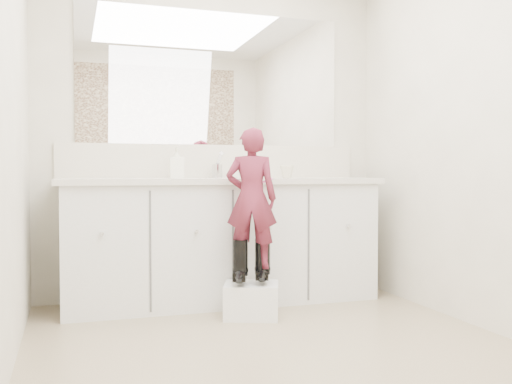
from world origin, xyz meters
name	(u,v)px	position (x,y,z in m)	size (l,w,h in m)	color
floor	(283,353)	(0.00, 0.00, 0.00)	(3.00, 3.00, 0.00)	#856A57
wall_back	(213,137)	(0.00, 1.50, 1.20)	(2.60, 2.60, 0.00)	beige
wall_front	(491,68)	(0.00, -1.50, 1.20)	(2.60, 2.60, 0.00)	beige
wall_left	(5,111)	(-1.30, 0.00, 1.20)	(3.00, 3.00, 0.00)	beige
wall_right	(494,126)	(1.30, 0.00, 1.20)	(3.00, 3.00, 0.00)	beige
vanity_cabinet	(223,243)	(0.00, 1.23, 0.42)	(2.20, 0.55, 0.85)	silver
countertop	(223,181)	(0.00, 1.21, 0.87)	(2.28, 0.58, 0.04)	beige
backsplash	(214,161)	(0.00, 1.49, 1.02)	(2.28, 0.03, 0.25)	beige
mirror	(213,78)	(0.00, 1.49, 1.64)	(2.00, 0.02, 1.00)	white
faucet	(217,171)	(0.00, 1.38, 0.94)	(0.08, 0.08, 0.10)	silver
cup	(287,172)	(0.47, 1.17, 0.94)	(0.10, 0.10, 0.09)	beige
soap_bottle	(177,163)	(-0.32, 1.27, 1.00)	(0.10, 0.10, 0.22)	white
step_stool	(251,300)	(0.07, 0.75, 0.11)	(0.34, 0.29, 0.22)	white
boot_left	(240,262)	(-0.01, 0.75, 0.36)	(0.10, 0.19, 0.29)	black
boot_right	(262,261)	(0.14, 0.75, 0.36)	(0.10, 0.19, 0.29)	black
toddler	(251,198)	(0.07, 0.75, 0.77)	(0.33, 0.21, 0.90)	#A43252
toothbrush	(262,182)	(0.14, 0.74, 0.87)	(0.01, 0.01, 0.14)	#FF63BD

